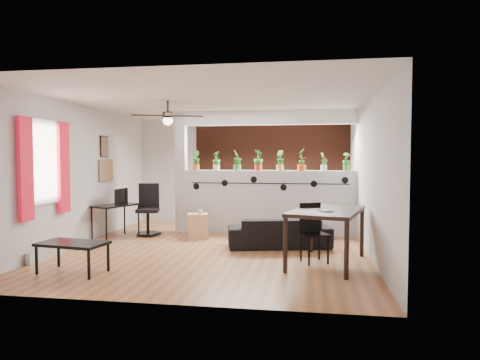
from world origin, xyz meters
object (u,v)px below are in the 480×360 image
Objects in this scene: potted_plant_2 at (237,159)px; dining_table at (327,215)px; ceiling_fan at (168,117)px; potted_plant_5 at (302,158)px; potted_plant_6 at (324,161)px; coffee_table at (73,245)px; office_chair at (148,213)px; potted_plant_7 at (346,161)px; folding_chair at (312,227)px; cup at (200,211)px; computer_desk at (116,208)px; potted_plant_3 at (258,159)px; potted_plant_0 at (196,160)px; sofa at (279,233)px; potted_plant_4 at (280,160)px; potted_plant_1 at (216,160)px; cube_shelf at (198,226)px.

dining_table is (1.77, -2.39, -0.83)m from potted_plant_2.
ceiling_fan is at bearing 167.55° from dining_table.
potted_plant_5 is 1.28× the size of potted_plant_6.
office_chair is at bearing 90.56° from coffee_table.
folding_chair is (-0.71, -2.26, -1.01)m from potted_plant_7.
potted_plant_2 is 1.81m from potted_plant_6.
cup is 1.70m from computer_desk.
potted_plant_3 is at bearing 17.87° from computer_desk.
potted_plant_7 is at bearing 12.69° from cup.
sofa is at bearing -33.48° from potted_plant_0.
computer_desk is (-3.30, 0.34, 0.36)m from sofa.
potted_plant_5 is at bearing -0.00° from potted_plant_2.
potted_plant_3 reaches higher than folding_chair.
potted_plant_4 is at bearing 44.59° from ceiling_fan.
potted_plant_5 reaches higher than dining_table.
coffee_table is at bearing -117.12° from potted_plant_2.
dining_table is at bearing -41.89° from potted_plant_0.
potted_plant_3 is 1.05× the size of potted_plant_4.
potted_plant_5 is 1.87m from sofa.
potted_plant_1 is 0.23× the size of sofa.
potted_plant_7 is (3.16, 0.00, -0.03)m from potted_plant_0.
cup reaches higher than coffee_table.
sofa reaches higher than coffee_table.
folding_chair is 0.92× the size of coffee_table.
potted_plant_1 is 3.41× the size of cup.
potted_plant_7 reaches higher than office_chair.
potted_plant_4 is 4.53m from coffee_table.
potted_plant_5 is 0.45× the size of office_chair.
potted_plant_0 reaches higher than computer_desk.
ceiling_fan is 1.13× the size of office_chair.
potted_plant_7 is 2.57m from dining_table.
potted_plant_2 is at bearing 180.00° from potted_plant_6.
potted_plant_2 is at bearing 0.00° from potted_plant_0.
potted_plant_1 is at bearing 180.00° from potted_plant_3.
office_chair is at bearing 151.99° from dining_table.
potted_plant_5 reaches higher than computer_desk.
potted_plant_2 reaches higher than potted_plant_7.
folding_chair is at bearing -19.40° from computer_desk.
cube_shelf is 0.50× the size of coffee_table.
cup is at bearing -134.75° from potted_plant_2.
potted_plant_4 is (0.90, 0.00, -0.01)m from potted_plant_2.
cup is at bearing -157.13° from potted_plant_4.
potted_plant_2 is 1.64m from cube_shelf.
computer_desk is at bearing -162.13° from potted_plant_3.
dining_table reaches higher than sofa.
potted_plant_6 is (2.26, 0.00, -0.02)m from potted_plant_1.
potted_plant_3 reaches higher than dining_table.
potted_plant_4 reaches higher than potted_plant_1.
potted_plant_2 is at bearing -64.34° from sofa.
cube_shelf is at bearing 144.79° from dining_table.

